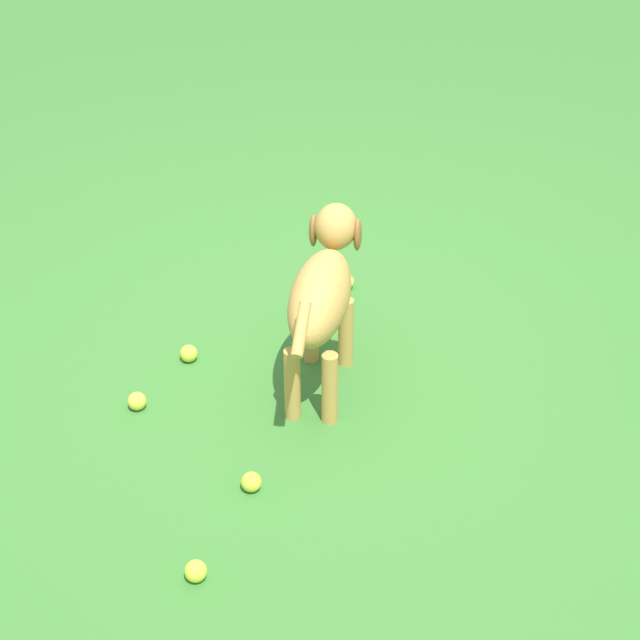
{
  "coord_description": "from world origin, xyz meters",
  "views": [
    {
      "loc": [
        -1.31,
        -2.76,
        2.28
      ],
      "look_at": [
        -0.12,
        -0.12,
        0.3
      ],
      "focal_mm": 57.41,
      "sensor_mm": 36.0,
      "label": 1
    }
  ],
  "objects": [
    {
      "name": "ground",
      "position": [
        0.0,
        0.0,
        0.0
      ],
      "size": [
        14.0,
        14.0,
        0.0
      ],
      "primitive_type": "plane",
      "color": "#38722D"
    },
    {
      "name": "dog",
      "position": [
        -0.1,
        -0.08,
        0.38
      ],
      "size": [
        0.53,
        0.73,
        0.58
      ],
      "rotation": [
        0.0,
        0.0,
        0.97
      ],
      "color": "#C69347",
      "rests_on": "ground"
    },
    {
      "name": "tennis_ball_0",
      "position": [
        -0.81,
        -0.78,
        0.03
      ],
      "size": [
        0.07,
        0.07,
        0.07
      ],
      "primitive_type": "sphere",
      "color": "#C7E138",
      "rests_on": "ground"
    },
    {
      "name": "tennis_ball_1",
      "position": [
        -0.53,
        -0.5,
        0.03
      ],
      "size": [
        0.07,
        0.07,
        0.07
      ],
      "primitive_type": "sphere",
      "color": "#C9D835",
      "rests_on": "ground"
    },
    {
      "name": "tennis_ball_2",
      "position": [
        -0.5,
        0.23,
        0.03
      ],
      "size": [
        0.07,
        0.07,
        0.07
      ],
      "primitive_type": "sphere",
      "color": "#C2E03A",
      "rests_on": "ground"
    },
    {
      "name": "tennis_ball_3",
      "position": [
        0.25,
        0.44,
        0.03
      ],
      "size": [
        0.07,
        0.07,
        0.07
      ],
      "primitive_type": "sphere",
      "color": "#D0D43E",
      "rests_on": "ground"
    },
    {
      "name": "tennis_ball_4",
      "position": [
        -0.75,
        0.04,
        0.03
      ],
      "size": [
        0.07,
        0.07,
        0.07
      ],
      "primitive_type": "sphere",
      "color": "#D0D33D",
      "rests_on": "ground"
    }
  ]
}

